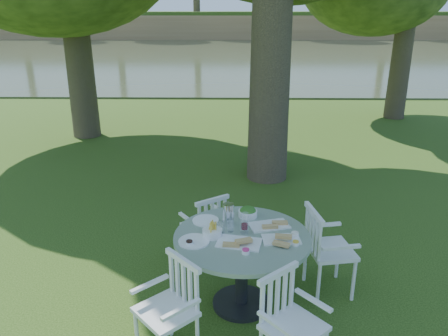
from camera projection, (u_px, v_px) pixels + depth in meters
The scene contains 8 objects.
ground at pixel (224, 235), 5.62m from camera, with size 140.00×140.00×0.00m, color #1A360B.
table at pixel (242, 251), 4.10m from camera, with size 1.27×1.27×0.77m.
chair_ne at pixel (322, 245), 4.33m from camera, with size 0.50×0.53×0.91m.
chair_nw at pixel (208, 224), 4.86m from camera, with size 0.57×0.56×0.83m.
chair_sw at pixel (174, 301), 3.55m from camera, with size 0.60×0.60×0.86m.
chair_se at pixel (286, 316), 3.39m from camera, with size 0.59×0.59×0.85m.
tableware at pixel (235, 226), 4.12m from camera, with size 1.11×0.85×0.22m.
river at pixel (231, 56), 27.22m from camera, with size 100.00×28.00×0.12m, color #323B23.
Camera 1 is at (0.09, -4.98, 2.74)m, focal length 35.00 mm.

